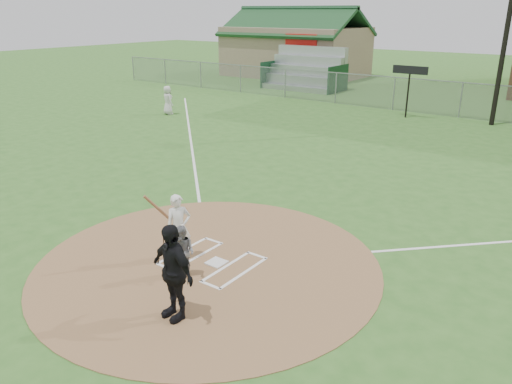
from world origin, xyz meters
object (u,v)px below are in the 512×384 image
Objects in this scene: umpire at (173,272)px; catcher at (183,252)px; home_plate at (217,262)px; batter_at_plate at (179,227)px; ondeck_player at (168,100)px.

catcher is at bearing 136.90° from umpire.
home_plate is 0.22× the size of umpire.
batter_at_plate is at bearing 141.20° from umpire.
ondeck_player is at bearing 145.10° from umpire.
home_plate is 0.26× the size of ondeck_player.
umpire reaches higher than batter_at_plate.
catcher is 19.70m from ondeck_player.
catcher is 0.72× the size of batter_at_plate.
batter_at_plate reaches higher than home_plate.
batter_at_plate is (13.55, -12.94, 0.02)m from ondeck_player.
ondeck_player is (-14.28, 13.58, 0.18)m from catcher.
catcher is 0.63× the size of umpire.
home_plate is at bearing 118.84° from umpire.
home_plate is at bearing 69.65° from catcher.
umpire is 1.21× the size of ondeck_player.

